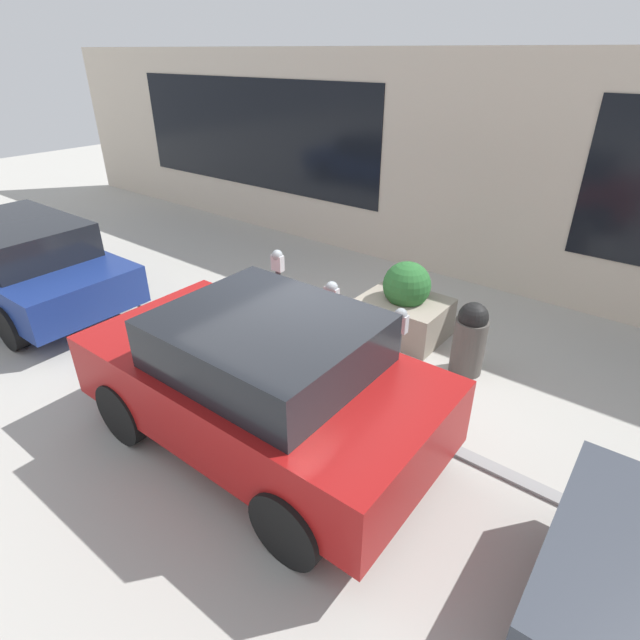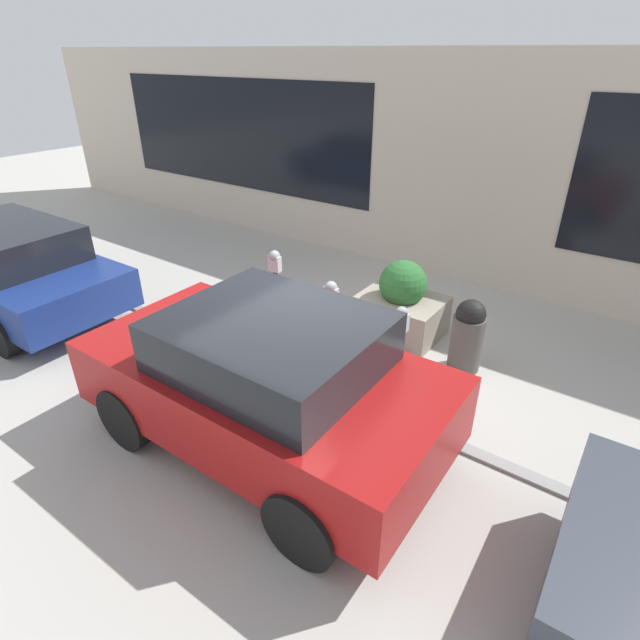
{
  "view_description": "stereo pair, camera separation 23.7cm",
  "coord_description": "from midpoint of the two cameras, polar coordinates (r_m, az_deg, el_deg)",
  "views": [
    {
      "loc": [
        -3.48,
        4.31,
        3.96
      ],
      "look_at": [
        0.0,
        -0.12,
        0.89
      ],
      "focal_mm": 28.0,
      "sensor_mm": 36.0,
      "label": 1
    },
    {
      "loc": [
        -3.3,
        4.45,
        3.96
      ],
      "look_at": [
        0.0,
        -0.12,
        0.89
      ],
      "focal_mm": 28.0,
      "sensor_mm": 36.0,
      "label": 2
    }
  ],
  "objects": [
    {
      "name": "building_facade",
      "position": [
        9.67,
        17.56,
        15.71
      ],
      "size": [
        24.5,
        0.17,
        4.01
      ],
      "color": "beige",
      "rests_on": "ground_plane"
    },
    {
      "name": "parking_meter_second",
      "position": [
        6.53,
        2.36,
        1.92
      ],
      "size": [
        0.2,
        0.17,
        1.34
      ],
      "color": "#38383D",
      "rests_on": "ground_plane"
    },
    {
      "name": "trash_bin",
      "position": [
        7.05,
        17.67,
        -2.0
      ],
      "size": [
        0.44,
        0.44,
        1.05
      ],
      "color": "#514C47",
      "rests_on": "ground_plane"
    },
    {
      "name": "parking_meter_middle",
      "position": [
        7.16,
        -3.83,
        4.27
      ],
      "size": [
        0.18,
        0.15,
        1.52
      ],
      "color": "#38383D",
      "rests_on": "ground_plane"
    },
    {
      "name": "ground_plane",
      "position": [
        6.8,
        0.37,
        -7.01
      ],
      "size": [
        40.0,
        40.0,
        0.0
      ],
      "primitive_type": "plane",
      "color": "#ADAAA3"
    },
    {
      "name": "planter_box",
      "position": [
        7.78,
        10.54,
        1.51
      ],
      "size": [
        1.26,
        1.0,
        1.2
      ],
      "color": "gray",
      "rests_on": "ground_plane"
    },
    {
      "name": "parked_car_rear",
      "position": [
        9.89,
        -30.5,
        5.87
      ],
      "size": [
        4.62,
        1.92,
        1.5
      ],
      "rotation": [
        0.0,
        0.0,
        0.01
      ],
      "color": "navy",
      "rests_on": "ground_plane"
    },
    {
      "name": "parked_car_middle",
      "position": [
        5.37,
        -5.54,
        -6.7
      ],
      "size": [
        3.99,
        2.08,
        1.65
      ],
      "rotation": [
        0.0,
        0.0,
        0.01
      ],
      "color": "maroon",
      "rests_on": "ground_plane"
    },
    {
      "name": "parking_meter_nearest",
      "position": [
        6.16,
        10.11,
        -1.8
      ],
      "size": [
        0.19,
        0.16,
        1.26
      ],
      "color": "#38383D",
      "rests_on": "ground_plane"
    },
    {
      "name": "curb_strip",
      "position": [
        6.74,
        -0.05,
        -7.18
      ],
      "size": [
        24.5,
        0.16,
        0.04
      ],
      "color": "gray",
      "rests_on": "ground_plane"
    }
  ]
}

